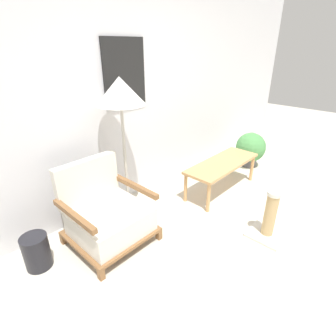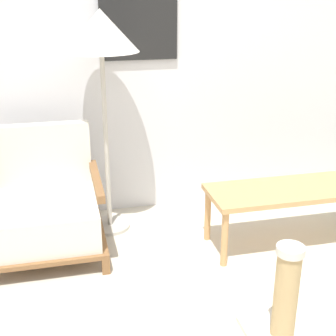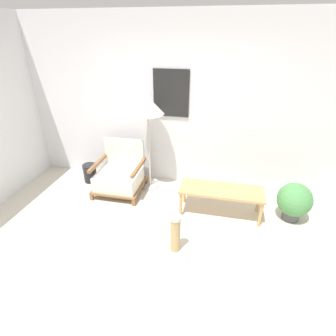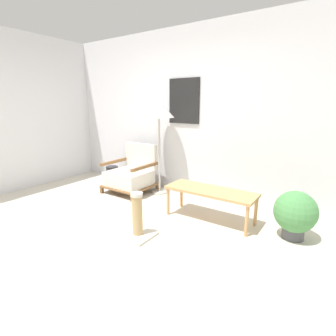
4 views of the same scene
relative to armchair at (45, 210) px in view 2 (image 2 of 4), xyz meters
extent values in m
cube|color=silver|center=(0.82, 0.56, 1.05)|extent=(8.00, 0.06, 2.70)
cube|color=black|center=(0.75, 0.52, 1.25)|extent=(0.56, 0.02, 0.72)
cube|color=brown|center=(0.35, -0.37, -0.25)|extent=(0.05, 0.05, 0.11)
cube|color=brown|center=(0.35, 0.30, -0.25)|extent=(0.05, 0.05, 0.11)
cube|color=brown|center=(0.00, -0.04, -0.18)|extent=(0.76, 0.72, 0.03)
cube|color=silver|center=(0.00, -0.06, -0.04)|extent=(0.68, 0.62, 0.24)
cube|color=silver|center=(0.00, 0.28, 0.30)|extent=(0.68, 0.08, 0.44)
cube|color=brown|center=(0.35, -0.04, 0.20)|extent=(0.05, 0.66, 0.05)
cylinder|color=#B7B2A8|center=(0.45, 0.23, -0.29)|extent=(0.30, 0.30, 0.03)
cylinder|color=#B7B2A8|center=(0.45, 0.23, 0.36)|extent=(0.03, 0.03, 1.26)
cone|color=silver|center=(0.45, 0.23, 1.12)|extent=(0.50, 0.50, 0.27)
cube|color=tan|center=(1.66, -0.28, 0.10)|extent=(1.18, 0.43, 0.04)
cylinder|color=tan|center=(1.10, -0.46, -0.11)|extent=(0.04, 0.04, 0.38)
cylinder|color=tan|center=(1.10, -0.11, -0.11)|extent=(0.04, 0.04, 0.38)
cube|color=beige|center=(1.16, -1.17, -0.29)|extent=(0.36, 0.36, 0.03)
cylinder|color=tan|center=(1.16, -1.17, -0.04)|extent=(0.12, 0.12, 0.47)
cylinder|color=beige|center=(1.16, -1.17, 0.21)|extent=(0.14, 0.14, 0.04)
camera|label=1|loc=(-1.16, -1.90, 1.54)|focal=28.00mm
camera|label=2|loc=(0.15, -2.91, 1.37)|focal=50.00mm
camera|label=3|loc=(1.59, -3.51, 2.12)|focal=28.00mm
camera|label=4|loc=(3.04, -3.27, 1.21)|focal=28.00mm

